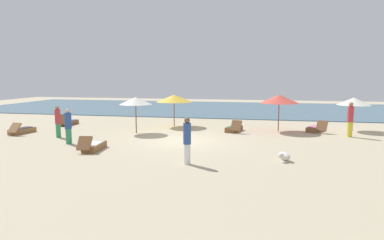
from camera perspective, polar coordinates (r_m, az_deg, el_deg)
ground_plane at (r=16.92m, az=-1.61°, el=-3.56°), size 60.00×60.00×0.00m
ocean_water at (r=33.53m, az=5.13°, el=1.93°), size 48.00×16.00×0.06m
umbrella_0 at (r=20.37m, az=14.37°, el=3.44°), size 2.25×2.25×2.13m
umbrella_1 at (r=21.73m, az=-3.02°, el=3.63°), size 2.28×2.28×2.02m
umbrella_2 at (r=19.39m, az=-9.40°, el=3.17°), size 1.83×1.83×2.03m
umbrella_3 at (r=22.02m, az=25.45°, el=2.83°), size 1.89×1.89×1.96m
lounger_0 at (r=23.76m, az=-19.95°, el=-0.39°), size 0.66×1.67×0.73m
lounger_1 at (r=15.46m, az=-16.13°, el=-4.23°), size 0.77×1.73×0.71m
lounger_2 at (r=19.98m, az=7.06°, el=-1.40°), size 0.99×1.75×0.73m
lounger_3 at (r=21.03m, az=19.92°, el=-1.35°), size 1.21×1.76×0.71m
lounger_4 at (r=21.38m, az=-26.60°, el=-1.56°), size 0.79×1.76×0.68m
person_1 at (r=17.16m, az=-19.99°, el=-0.98°), size 0.45×0.45×1.68m
person_2 at (r=19.81m, az=24.94°, el=0.14°), size 0.32×0.32×1.85m
person_3 at (r=19.14m, az=-21.51°, el=-0.19°), size 0.29×0.29×1.67m
person_4 at (r=12.43m, az=-0.82°, el=-3.40°), size 0.40×0.40×1.73m
dog at (r=13.49m, az=15.12°, el=-5.86°), size 0.59×0.75×0.35m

